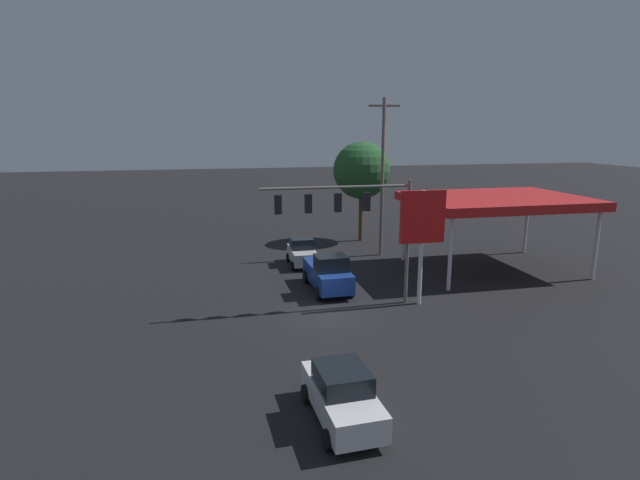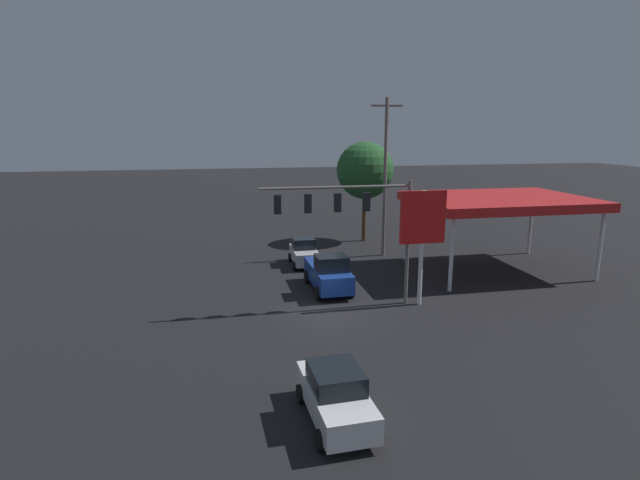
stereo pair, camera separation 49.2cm
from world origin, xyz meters
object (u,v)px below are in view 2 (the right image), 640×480
traffic_signal_assembly (350,212)px  hatchback_crossing (304,252)px  sedan_far (336,395)px  utility_pole (385,175)px  pickup_parked (329,273)px  price_sign (423,222)px  street_tree (365,171)px

traffic_signal_assembly → hatchback_crossing: bearing=-83.8°
hatchback_crossing → sedan_far: bearing=-5.9°
utility_pole → pickup_parked: bearing=51.6°
sedan_far → hatchback_crossing: bearing=170.6°
price_sign → hatchback_crossing: 11.39m
price_sign → hatchback_crossing: (4.99, -9.52, -3.78)m
pickup_parked → utility_pole: bearing=140.6°
traffic_signal_assembly → utility_pole: size_ratio=0.69×
price_sign → sedan_far: bearing=54.6°
street_tree → traffic_signal_assembly: bearing=70.9°
traffic_signal_assembly → utility_pole: utility_pole is taller
utility_pole → street_tree: 5.26m
traffic_signal_assembly → pickup_parked: size_ratio=1.59×
street_tree → utility_pole: bearing=90.2°
utility_pole → hatchback_crossing: utility_pole is taller
utility_pole → street_tree: utility_pole is taller
price_sign → traffic_signal_assembly: bearing=-5.3°
price_sign → street_tree: (-1.54, -16.32, 1.46)m
sedan_far → pickup_parked: pickup_parked is taller
price_sign → sedan_far: 13.13m
utility_pole → sedan_far: size_ratio=2.67×
sedan_far → street_tree: 28.48m
pickup_parked → price_sign: bearing=51.9°
price_sign → street_tree: 16.46m
pickup_parked → street_tree: size_ratio=0.60×
utility_pole → hatchback_crossing: (6.55, 1.54, -5.33)m
utility_pole → price_sign: bearing=82.0°
sedan_far → price_sign: bearing=141.8°
street_tree → sedan_far: bearing=71.6°
traffic_signal_assembly → hatchback_crossing: 10.20m
traffic_signal_assembly → street_tree: street_tree is taller
traffic_signal_assembly → price_sign: (-4.00, 0.37, -0.63)m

